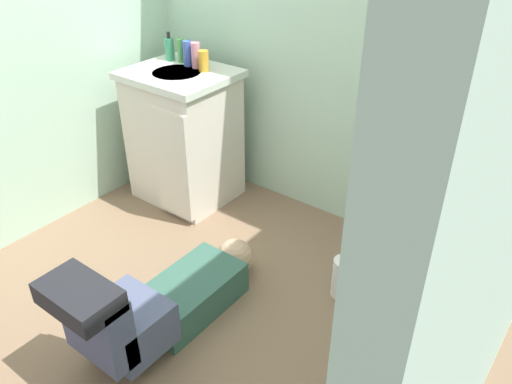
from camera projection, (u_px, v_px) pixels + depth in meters
The scene contains 15 objects.
ground_plane at pixel (207, 299), 2.54m from camera, with size 2.83×3.02×0.04m, color #7F634B.
wall_back at pixel (332, 7), 2.61m from camera, with size 2.49×0.08×2.40m, color #B0D2B9.
wall_left at pixel (11, 12), 2.52m from camera, with size 0.08×2.02×2.40m, color #B0D2B9.
toilet at pixel (438, 225), 2.41m from camera, with size 0.36×0.46×0.75m.
vanity_cabinet at pixel (184, 136), 3.13m from camera, with size 0.60×0.53×0.82m.
faucet at pixel (195, 57), 2.99m from camera, with size 0.02×0.02×0.10m, color silver.
person_plumber at pixel (160, 301), 2.25m from camera, with size 0.39×1.06×0.52m.
tissue_box at pixel (453, 132), 2.27m from camera, with size 0.22×0.11×0.10m, color silver.
toiletry_bag at pixel (488, 140), 2.19m from camera, with size 0.12×0.09×0.11m, color #B22D3F.
soap_dispenser at pixel (170, 49), 3.07m from camera, with size 0.06×0.06×0.17m.
bottle_green at pixel (181, 51), 3.03m from camera, with size 0.04×0.04×0.14m, color #4C9D4D.
bottle_blue at pixel (187, 53), 2.97m from camera, with size 0.05×0.05×0.15m, color #425EBE.
bottle_pink at pixel (196, 55), 2.93m from camera, with size 0.05×0.05×0.15m, color pink.
bottle_amber at pixel (204, 61), 2.89m from camera, with size 0.06×0.06×0.12m, color gold.
paper_towel_roll at pixel (343, 278), 2.49m from camera, with size 0.11×0.11×0.21m, color white.
Camera 1 is at (1.33, -1.35, 1.77)m, focal length 35.99 mm.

